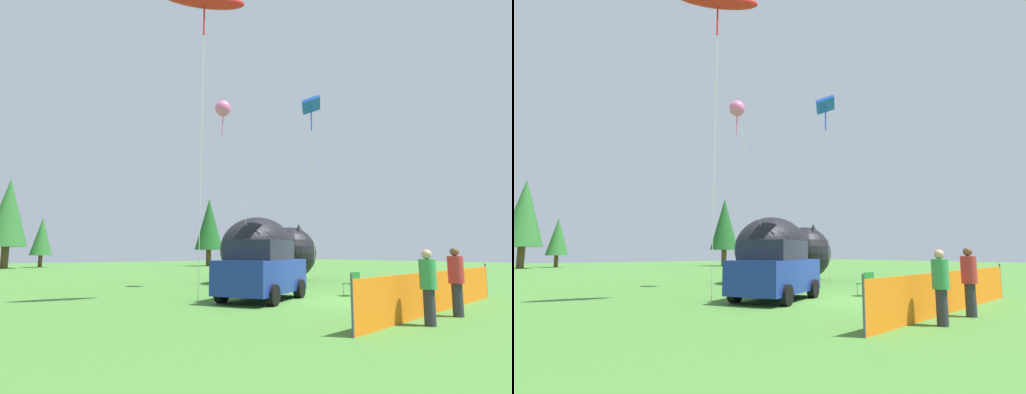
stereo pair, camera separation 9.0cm
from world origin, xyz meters
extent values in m
plane|color=#477F33|center=(0.00, 0.00, 0.00)|extent=(120.00, 120.00, 0.00)
cube|color=navy|center=(-1.87, 1.71, 0.82)|extent=(4.33, 3.42, 1.08)
cube|color=#1E232D|center=(-2.05, 1.62, 1.69)|extent=(2.69, 2.48, 0.65)
cylinder|color=black|center=(-1.20, 3.06, 0.33)|extent=(0.70, 0.53, 0.65)
cylinder|color=black|center=(-0.38, 1.47, 0.33)|extent=(0.70, 0.53, 0.65)
cylinder|color=black|center=(-3.36, 1.95, 0.33)|extent=(0.70, 0.53, 0.65)
cylinder|color=black|center=(-2.54, 0.36, 0.33)|extent=(0.70, 0.53, 0.65)
cube|color=#267F33|center=(1.60, 0.76, 0.45)|extent=(0.54, 0.54, 0.03)
cube|color=#267F33|center=(1.57, 0.53, 0.67)|extent=(0.45, 0.09, 0.43)
cylinder|color=#A5A5AD|center=(1.42, 0.99, 0.23)|extent=(0.02, 0.02, 0.45)
cylinder|color=#A5A5AD|center=(1.83, 0.93, 0.23)|extent=(0.02, 0.02, 0.45)
cylinder|color=#A5A5AD|center=(1.37, 0.59, 0.23)|extent=(0.02, 0.02, 0.45)
cylinder|color=#A5A5AD|center=(1.77, 0.53, 0.23)|extent=(0.02, 0.02, 0.45)
ellipsoid|color=black|center=(2.71, 7.89, 1.74)|extent=(5.67, 4.82, 3.48)
ellipsoid|color=white|center=(2.71, 7.89, 0.96)|extent=(3.75, 3.45, 1.57)
sphere|color=black|center=(5.99, 8.97, 1.57)|extent=(3.13, 3.13, 3.13)
cone|color=black|center=(5.99, 9.75, 2.82)|extent=(0.88, 0.88, 0.94)
cone|color=black|center=(5.99, 8.18, 2.82)|extent=(0.88, 0.88, 0.94)
cube|color=orange|center=(0.47, -3.28, 0.55)|extent=(9.36, 1.56, 1.09)
cylinder|color=#4C4C51|center=(-4.21, -4.04, 0.60)|extent=(0.05, 0.05, 1.20)
cylinder|color=#4C4C51|center=(5.14, -2.52, 0.60)|extent=(0.05, 0.05, 1.20)
cylinder|color=#2D2D38|center=(-1.87, -4.27, 0.40)|extent=(0.25, 0.25, 0.80)
cylinder|color=#338C4C|center=(-1.87, -4.27, 1.13)|extent=(0.36, 0.36, 0.66)
sphere|color=tan|center=(-1.87, -4.27, 1.57)|extent=(0.22, 0.22, 0.22)
cylinder|color=#2D2D38|center=(-0.10, -4.03, 0.41)|extent=(0.26, 0.26, 0.83)
cylinder|color=#B72D2D|center=(-0.10, -4.03, 1.17)|extent=(0.38, 0.38, 0.69)
sphere|color=brown|center=(-0.10, -4.03, 1.63)|extent=(0.22, 0.22, 0.22)
cylinder|color=silver|center=(0.81, 6.80, 4.22)|extent=(2.86, 0.93, 8.45)
sphere|color=pink|center=(-0.61, 6.35, 8.44)|extent=(0.75, 0.75, 0.75)
cylinder|color=pink|center=(-0.61, 6.35, 7.74)|extent=(0.06, 0.06, 1.20)
cylinder|color=silver|center=(-4.00, 2.33, 5.11)|extent=(0.45, 0.83, 10.22)
cylinder|color=red|center=(-4.21, 1.93, 9.52)|extent=(0.06, 0.06, 1.20)
cylinder|color=silver|center=(3.82, 4.81, 4.43)|extent=(1.19, 1.12, 8.87)
cube|color=blue|center=(3.24, 4.26, 8.86)|extent=(1.27, 1.20, 0.75)
cylinder|color=blue|center=(3.24, 4.26, 8.16)|extent=(0.06, 0.06, 1.20)
cylinder|color=brown|center=(-2.51, 39.94, 0.64)|extent=(0.41, 0.41, 1.28)
cone|color=#2D6B2D|center=(-2.51, 39.94, 3.34)|extent=(2.26, 2.26, 4.11)
cylinder|color=brown|center=(14.27, 32.60, 0.96)|extent=(0.61, 0.61, 1.92)
cone|color=#1E5623|center=(14.27, 32.60, 4.99)|extent=(3.38, 3.38, 6.14)
cylinder|color=brown|center=(-6.00, 38.18, 1.08)|extent=(0.69, 0.69, 2.17)
cone|color=#2D6B2D|center=(-6.00, 38.18, 5.64)|extent=(3.82, 3.82, 6.94)
camera|label=1|loc=(-10.45, -9.17, 1.61)|focal=28.00mm
camera|label=2|loc=(-10.38, -9.22, 1.61)|focal=28.00mm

